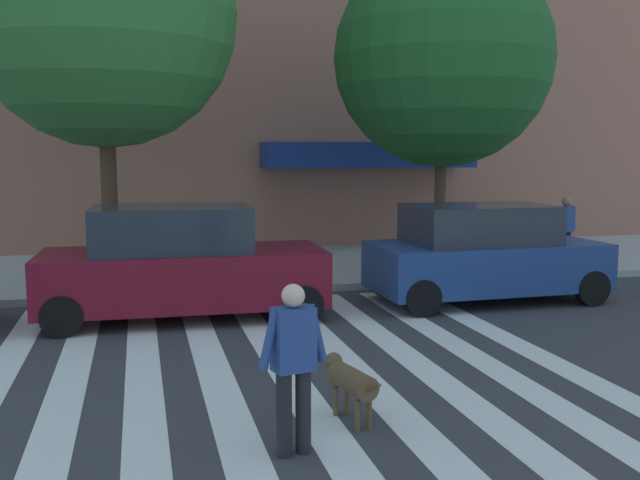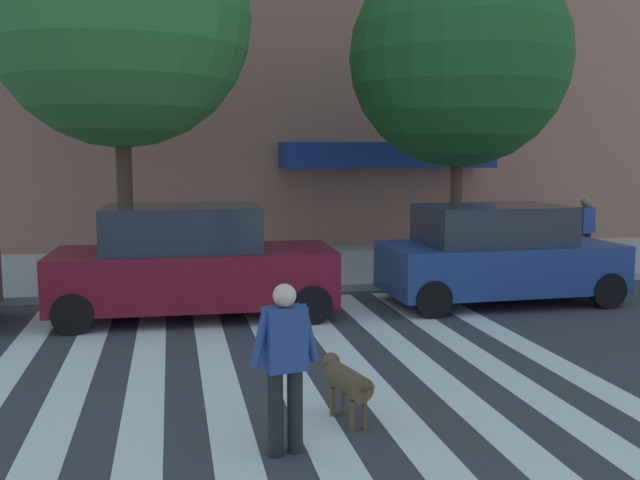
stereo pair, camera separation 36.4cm
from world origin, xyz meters
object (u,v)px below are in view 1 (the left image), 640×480
object	(u,v)px
parked_car_behind_first	(181,265)
pedestrian_dog_walker	(293,359)
pedestrian_bystander	(565,227)
dog_on_leash	(350,380)
street_tree_nearest	(103,13)
street_tree_middle	(443,58)
parked_car_third_in_line	(484,254)

from	to	relation	value
parked_car_behind_first	pedestrian_dog_walker	distance (m)	5.97
pedestrian_dog_walker	pedestrian_bystander	distance (m)	11.93
pedestrian_bystander	dog_on_leash	bearing A→B (deg)	-134.50
parked_car_behind_first	street_tree_nearest	distance (m)	5.34
street_tree_nearest	pedestrian_dog_walker	world-z (taller)	street_tree_nearest
street_tree_nearest	pedestrian_bystander	bearing A→B (deg)	0.25
street_tree_middle	pedestrian_bystander	distance (m)	4.95
pedestrian_dog_walker	pedestrian_bystander	world-z (taller)	pedestrian_bystander
parked_car_third_in_line	street_tree_nearest	distance (m)	8.65
parked_car_third_in_line	pedestrian_dog_walker	bearing A→B (deg)	-130.11
parked_car_third_in_line	pedestrian_dog_walker	distance (m)	7.74
pedestrian_bystander	street_tree_nearest	bearing A→B (deg)	-179.75
parked_car_third_in_line	dog_on_leash	bearing A→B (deg)	-129.00
street_tree_nearest	dog_on_leash	xyz separation A→B (m)	(2.67, -7.72, -5.05)
parked_car_behind_first	street_tree_nearest	xyz separation A→B (m)	(-1.22, 2.50, 4.56)
parked_car_third_in_line	street_tree_middle	bearing A→B (deg)	84.45
street_tree_nearest	pedestrian_dog_walker	xyz separation A→B (m)	(1.91, -8.42, -4.57)
street_tree_middle	pedestrian_dog_walker	bearing A→B (deg)	-121.36
street_tree_nearest	pedestrian_dog_walker	size ratio (longest dim) A/B	4.84
pedestrian_dog_walker	pedestrian_bystander	bearing A→B (deg)	45.25
pedestrian_dog_walker	pedestrian_bystander	xyz separation A→B (m)	(8.40, 8.47, 0.15)
street_tree_nearest	pedestrian_bystander	xyz separation A→B (m)	(10.31, 0.05, -4.42)
parked_car_behind_first	dog_on_leash	size ratio (longest dim) A/B	4.53
street_tree_nearest	street_tree_middle	xyz separation A→B (m)	(7.16, 0.19, -0.59)
street_tree_nearest	pedestrian_dog_walker	distance (m)	9.77
street_tree_nearest	parked_car_behind_first	bearing A→B (deg)	-63.92
parked_car_third_in_line	street_tree_nearest	xyz separation A→B (m)	(-6.90, 2.50, 4.58)
parked_car_behind_first	dog_on_leash	world-z (taller)	parked_car_behind_first
parked_car_third_in_line	pedestrian_bystander	world-z (taller)	parked_car_third_in_line
parked_car_third_in_line	dog_on_leash	world-z (taller)	parked_car_third_in_line
street_tree_middle	dog_on_leash	size ratio (longest dim) A/B	6.75
parked_car_behind_first	pedestrian_bystander	size ratio (longest dim) A/B	2.93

